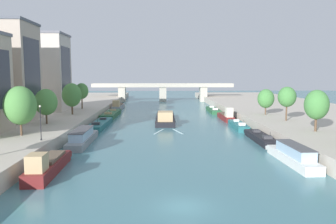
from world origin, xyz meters
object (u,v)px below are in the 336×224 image
at_px(moored_boat_left_end, 48,165).
at_px(tree_right_nearest, 287,97).
at_px(lamppost_left_bank, 41,121).
at_px(moored_boat_right_upstream, 238,125).
at_px(moored_boat_left_lone, 111,114).
at_px(tree_right_midway, 266,99).
at_px(moored_boat_right_midway, 293,155).
at_px(bridge_far, 163,90).
at_px(moored_boat_left_downstream, 100,124).
at_px(moored_boat_right_gap_after, 213,110).
at_px(tree_left_past_mid, 46,102).
at_px(barge_midriver, 165,118).
at_px(tree_left_far, 82,91).
at_px(moored_boat_right_far, 260,138).
at_px(moored_boat_right_lone, 226,116).
at_px(moored_boat_left_gap_after, 118,106).
at_px(tree_left_end_of_row, 72,95).
at_px(tree_left_distant, 20,105).
at_px(moored_boat_left_far, 83,137).
at_px(tree_right_far, 317,105).

height_order(moored_boat_left_end, tree_right_nearest, tree_right_nearest).
bearing_deg(lamppost_left_bank, moored_boat_right_upstream, 34.09).
relative_size(moored_boat_left_lone, tree_right_midway, 2.97).
distance_m(moored_boat_right_midway, moored_boat_right_upstream, 27.32).
height_order(moored_boat_right_midway, bridge_far, bridge_far).
bearing_deg(moored_boat_left_downstream, moored_boat_right_gap_after, 43.82).
distance_m(moored_boat_left_end, moored_boat_right_upstream, 42.14).
distance_m(tree_left_past_mid, tree_right_nearest, 45.37).
height_order(barge_midriver, tree_right_nearest, tree_right_nearest).
bearing_deg(moored_boat_left_end, tree_left_far, 98.41).
distance_m(moored_boat_right_midway, tree_left_past_mid, 42.75).
distance_m(moored_boat_right_far, moored_boat_right_lone, 25.72).
bearing_deg(tree_right_midway, moored_boat_left_gap_after, 138.73).
xyz_separation_m(moored_boat_left_downstream, moored_boat_right_lone, (28.67, 9.75, 0.40)).
height_order(moored_boat_left_lone, tree_left_end_of_row, tree_left_end_of_row).
bearing_deg(moored_boat_left_gap_after, bridge_far, 64.20).
bearing_deg(moored_boat_left_downstream, tree_left_distant, -110.78).
bearing_deg(moored_boat_right_lone, moored_boat_left_lone, 163.98).
bearing_deg(moored_boat_left_lone, moored_boat_left_end, -89.98).
xyz_separation_m(moored_boat_left_gap_after, tree_left_far, (-7.39, -17.53, 5.66)).
distance_m(moored_boat_left_far, moored_boat_right_upstream, 32.04).
bearing_deg(moored_boat_right_far, lamppost_left_bank, -165.13).
bearing_deg(moored_boat_right_gap_after, moored_boat_left_downstream, -136.18).
bearing_deg(barge_midriver, tree_left_past_mid, -143.25).
relative_size(moored_boat_left_lone, tree_right_far, 2.58).
relative_size(moored_boat_left_far, tree_right_midway, 2.52).
bearing_deg(tree_left_far, lamppost_left_bank, -84.70).
height_order(moored_boat_right_far, moored_boat_right_lone, moored_boat_right_lone).
relative_size(barge_midriver, moored_boat_right_lone, 1.76).
relative_size(moored_boat_left_far, tree_left_past_mid, 2.25).
bearing_deg(moored_boat_right_midway, tree_left_past_mid, 150.66).
bearing_deg(moored_boat_right_upstream, moored_boat_right_lone, 89.90).
height_order(tree_left_distant, tree_left_end_of_row, tree_left_distant).
distance_m(barge_midriver, tree_left_distant, 36.08).
bearing_deg(tree_right_nearest, barge_midriver, 150.02).
height_order(barge_midriver, moored_boat_right_far, barge_midriver).
relative_size(moored_boat_right_far, moored_boat_right_lone, 1.07).
bearing_deg(bridge_far, moored_boat_right_far, -79.70).
distance_m(moored_boat_left_far, tree_right_far, 37.34).
relative_size(moored_boat_left_gap_after, tree_left_end_of_row, 2.05).
bearing_deg(barge_midriver, moored_boat_left_far, -119.35).
distance_m(tree_left_far, tree_right_far, 58.26).
bearing_deg(tree_right_far, moored_boat_left_end, -158.32).
bearing_deg(moored_boat_left_gap_after, tree_left_end_of_row, -102.37).
height_order(moored_boat_left_end, moored_boat_left_downstream, moored_boat_left_end).
xyz_separation_m(moored_boat_left_lone, tree_left_end_of_row, (-6.97, -12.65, 5.81)).
bearing_deg(barge_midriver, moored_boat_right_midway, -67.99).
distance_m(tree_left_past_mid, lamppost_left_bank, 16.10).
xyz_separation_m(moored_boat_left_lone, tree_right_far, (37.24, -36.75, 5.67)).
bearing_deg(lamppost_left_bank, tree_right_nearest, 24.21).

